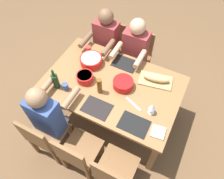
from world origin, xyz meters
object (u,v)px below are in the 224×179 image
serving_bowl_pasta (91,60)px  cup_near_left (66,87)px  chair_near_left (44,136)px  serving_bowl_salad (85,77)px  diner_far_left (105,42)px  serving_bowl_greens (123,83)px  wine_glass (152,107)px  dining_table (112,88)px  diner_far_center (134,52)px  napkin_stack (158,132)px  wine_bottle (55,81)px  diner_near_left (49,115)px  cup_far_left (89,49)px  chair_far_center (138,54)px  chair_near_right (114,173)px  beer_bottle (99,86)px  bread_loaf (156,78)px  cutting_board (155,81)px  chair_near_center (77,153)px  chair_far_left (111,45)px

serving_bowl_pasta → cup_near_left: bearing=-96.8°
chair_near_left → serving_bowl_salad: bearing=80.2°
diner_far_left → serving_bowl_greens: (0.59, -0.64, 0.10)m
wine_glass → dining_table: bearing=164.3°
diner_far_center → serving_bowl_greens: size_ratio=4.94×
serving_bowl_pasta → napkin_stack: bearing=-25.7°
wine_bottle → wine_glass: 1.15m
diner_near_left → diner_far_center: 1.42m
diner_far_center → cup_near_left: bearing=-114.7°
chair_near_left → diner_far_center: size_ratio=0.71×
diner_near_left → cup_far_left: diner_near_left is taller
chair_far_center → chair_near_right: (0.45, -1.72, 0.00)m
beer_bottle → wine_glass: 0.64m
wine_bottle → cup_near_left: wine_bottle is taller
wine_bottle → cup_far_left: size_ratio=3.16×
diner_near_left → beer_bottle: (0.38, 0.51, 0.15)m
beer_bottle → napkin_stack: bearing=-13.4°
bread_loaf → wine_glass: (0.11, -0.44, 0.05)m
chair_near_left → serving_bowl_greens: chair_near_left is taller
dining_table → napkin_stack: (0.71, -0.35, 0.09)m
diner_near_left → serving_bowl_greens: diner_near_left is taller
diner_far_left → napkin_stack: 1.55m
wine_bottle → cup_far_left: wine_bottle is taller
diner_near_left → cutting_board: (0.91, 0.96, 0.05)m
beer_bottle → cup_near_left: 0.41m
cup_near_left → diner_far_left: bearing=90.0°
diner_near_left → cutting_board: 1.32m
serving_bowl_pasta → chair_near_center: bearing=-69.3°
diner_far_center → serving_bowl_pasta: size_ratio=4.21×
chair_near_center → chair_near_left: bearing=180.0°
diner_near_left → chair_far_center: 1.61m
diner_far_left → wine_bottle: 1.02m
serving_bowl_salad → cup_far_left: bearing=115.5°
chair_near_right → bread_loaf: same height
chair_far_left → cutting_board: bearing=-32.4°
dining_table → chair_far_left: chair_far_left is taller
chair_near_left → beer_bottle: bearing=61.7°
diner_near_left → napkin_stack: diner_near_left is taller
chair_near_left → napkin_stack: (1.17, 0.51, 0.27)m
dining_table → wine_glass: wine_glass is taller
chair_near_left → bread_loaf: 1.49m
beer_bottle → dining_table: bearing=64.1°
chair_near_right → beer_bottle: 0.95m
serving_bowl_pasta → dining_table: bearing=-24.9°
serving_bowl_salad → cutting_board: size_ratio=0.51×
chair_near_center → cup_far_left: (-0.53, 1.21, 0.30)m
beer_bottle → serving_bowl_pasta: bearing=132.4°
chair_near_right → beer_bottle: size_ratio=3.86×
chair_near_right → chair_far_left: same height
beer_bottle → wine_glass: (0.64, 0.00, 0.01)m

